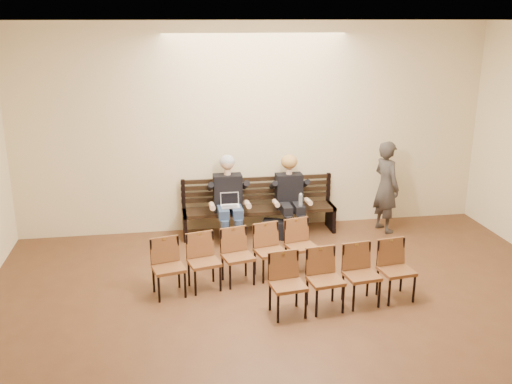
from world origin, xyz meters
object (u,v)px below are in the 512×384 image
(seated_woman, at_px, (290,198))
(chair_row_front, at_px, (344,278))
(water_bottle, at_px, (300,208))
(bench, at_px, (259,220))
(chair_row_back, at_px, (238,257))
(bag, at_px, (275,229))
(seated_man, at_px, (228,198))
(passerby, at_px, (387,180))
(laptop, at_px, (231,209))

(seated_woman, relative_size, chair_row_front, 0.67)
(chair_row_front, bearing_deg, seated_woman, 85.46)
(seated_woman, xyz_separation_m, water_bottle, (0.11, -0.29, -0.08))
(bench, height_order, chair_row_front, chair_row_front)
(water_bottle, height_order, chair_row_back, chair_row_back)
(bag, relative_size, chair_row_back, 0.17)
(seated_man, height_order, passerby, passerby)
(passerby, bearing_deg, chair_row_back, 104.49)
(chair_row_front, bearing_deg, bench, 95.71)
(water_bottle, xyz_separation_m, chair_row_back, (-1.22, -1.42, -0.18))
(water_bottle, bearing_deg, bench, 146.04)
(passerby, bearing_deg, chair_row_front, 132.71)
(bench, xyz_separation_m, water_bottle, (0.61, -0.41, 0.34))
(bench, height_order, water_bottle, water_bottle)
(bench, xyz_separation_m, bag, (0.22, -0.25, -0.08))
(water_bottle, height_order, chair_row_front, chair_row_front)
(bag, bearing_deg, chair_row_back, -117.50)
(laptop, distance_m, passerby, 2.70)
(seated_man, bearing_deg, laptop, -86.67)
(seated_man, xyz_separation_m, chair_row_back, (-0.07, -1.72, -0.32))
(seated_man, height_order, bag, seated_man)
(laptop, bearing_deg, seated_woman, 15.03)
(seated_woman, height_order, water_bottle, seated_woman)
(water_bottle, height_order, passerby, passerby)
(passerby, distance_m, chair_row_back, 3.24)
(bench, relative_size, seated_man, 1.86)
(chair_row_back, bearing_deg, seated_woman, 44.21)
(water_bottle, distance_m, bag, 0.60)
(laptop, bearing_deg, bag, 9.34)
(seated_man, bearing_deg, chair_row_front, -66.12)
(bag, height_order, chair_row_back, chair_row_back)
(seated_man, relative_size, water_bottle, 6.29)
(seated_woman, bearing_deg, water_bottle, -69.26)
(chair_row_front, relative_size, chair_row_back, 0.81)
(seated_woman, distance_m, laptop, 1.05)
(chair_row_front, bearing_deg, chair_row_back, 136.95)
(seated_man, relative_size, chair_row_front, 0.73)
(laptop, relative_size, water_bottle, 1.37)
(seated_woman, bearing_deg, laptop, -169.50)
(passerby, distance_m, chair_row_front, 2.98)
(bench, height_order, seated_man, seated_man)
(laptop, xyz_separation_m, passerby, (2.67, 0.09, 0.35))
(water_bottle, distance_m, chair_row_back, 1.88)
(bench, bearing_deg, seated_woman, -13.42)
(laptop, height_order, water_bottle, water_bottle)
(passerby, bearing_deg, water_bottle, 81.31)
(bench, xyz_separation_m, seated_woman, (0.50, -0.12, 0.41))
(laptop, distance_m, chair_row_back, 1.54)
(seated_man, distance_m, water_bottle, 1.19)
(seated_woman, distance_m, chair_row_back, 2.06)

